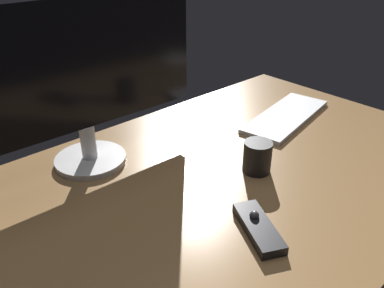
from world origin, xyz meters
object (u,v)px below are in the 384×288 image
(monitor, at_px, (79,80))
(keyboard, at_px, (286,116))
(coffee_mug, at_px, (257,157))
(media_remote, at_px, (258,227))

(monitor, xyz_separation_m, keyboard, (0.60, -0.18, -0.22))
(monitor, distance_m, coffee_mug, 0.47)
(monitor, height_order, coffee_mug, monitor)
(media_remote, bearing_deg, monitor, 40.32)
(keyboard, height_order, media_remote, media_remote)
(keyboard, bearing_deg, coffee_mug, -167.27)
(media_remote, bearing_deg, coffee_mug, -22.76)
(keyboard, relative_size, media_remote, 2.30)
(keyboard, xyz_separation_m, media_remote, (-0.49, -0.29, 0.00))
(monitor, xyz_separation_m, media_remote, (0.11, -0.47, -0.21))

